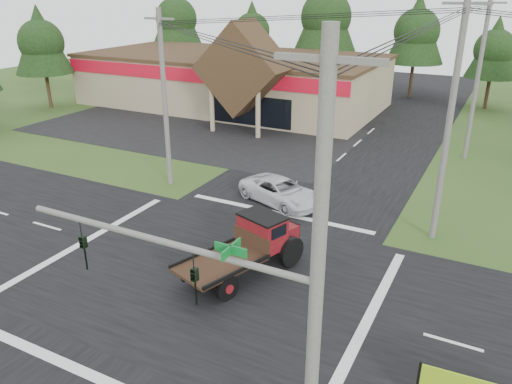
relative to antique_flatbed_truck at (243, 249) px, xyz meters
The scene contains 18 objects.
ground 1.89m from the antique_flatbed_truck, 155.02° to the right, with size 120.00×120.00×0.00m, color #2A4318.
road_ns 1.88m from the antique_flatbed_truck, 155.02° to the right, with size 12.00×120.00×0.02m, color black.
road_ew 1.88m from the antique_flatbed_truck, 155.02° to the right, with size 120.00×12.00×0.02m, color black.
parking_apron 23.95m from the antique_flatbed_truck, 129.73° to the left, with size 28.00×14.00×0.02m, color black.
cvs_building 33.62m from the antique_flatbed_truck, 120.40° to the left, with size 30.40×18.20×9.19m.
traffic_signal_mast 9.81m from the antique_flatbed_truck, 60.81° to the right, with size 8.12×0.24×7.00m.
utility_pole_nr 11.11m from the antique_flatbed_truck, 52.54° to the right, with size 2.00×0.30×11.00m.
utility_pole_nw 12.58m from the antique_flatbed_truck, 141.48° to the left, with size 2.00×0.30×10.50m.
utility_pole_ne 11.02m from the antique_flatbed_truck, 47.80° to the left, with size 2.00×0.30×11.50m.
utility_pole_n 22.87m from the antique_flatbed_truck, 72.60° to the left, with size 2.00×0.30×11.20m.
tree_row_a 50.77m from the antique_flatbed_truck, 128.46° to the left, with size 6.72×6.72×12.12m.
tree_row_b 46.87m from the antique_flatbed_truck, 117.22° to the left, with size 5.60×5.60×10.10m.
tree_row_c 42.61m from the antique_flatbed_truck, 105.62° to the left, with size 7.28×7.28×13.13m.
tree_row_d 41.87m from the antique_flatbed_truck, 91.79° to the left, with size 6.16×6.16×11.11m.
tree_row_e 40.25m from the antique_flatbed_truck, 80.34° to the left, with size 5.04×5.04×9.09m.
tree_side_w 38.92m from the antique_flatbed_truck, 149.77° to the left, with size 5.60×5.60×10.10m.
antique_flatbed_truck is the anchor object (origin of this frame).
white_pickup 8.01m from the antique_flatbed_truck, 103.00° to the left, with size 2.37×5.14×1.43m, color silver.
Camera 1 is at (10.35, -15.70, 11.51)m, focal length 35.00 mm.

